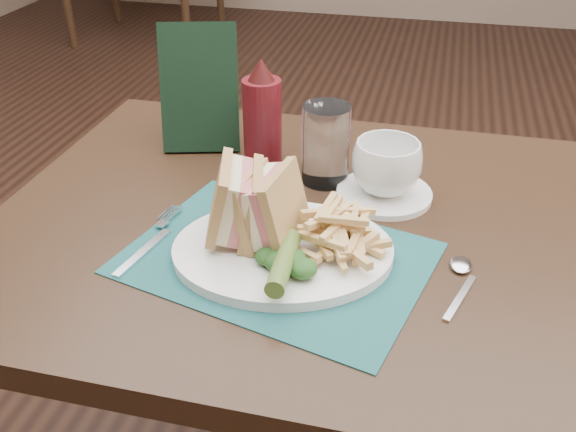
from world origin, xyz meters
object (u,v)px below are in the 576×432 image
object	(u,v)px
plate	(283,251)
table_main	(294,391)
sandwich_half_b	(256,203)
saucer	(384,194)
placemat	(277,258)
sandwich_half_a	(219,201)
ketchup_bottle	(262,113)
check_presenter	(199,88)
coffee_cup	(386,167)
drinking_glass	(326,144)

from	to	relation	value
plate	table_main	bearing A→B (deg)	80.99
sandwich_half_b	saucer	distance (m)	0.25
placemat	sandwich_half_a	bearing A→B (deg)	169.95
ketchup_bottle	placemat	bearing A→B (deg)	-70.78
sandwich_half_a	table_main	bearing A→B (deg)	34.42
check_presenter	coffee_cup	bearing A→B (deg)	-34.01
sandwich_half_b	check_presenter	size ratio (longest dim) A/B	0.47
saucer	drinking_glass	bearing A→B (deg)	162.81
coffee_cup	ketchup_bottle	world-z (taller)	ketchup_bottle
sandwich_half_a	sandwich_half_b	distance (m)	0.05
sandwich_half_b	drinking_glass	size ratio (longest dim) A/B	0.81
plate	sandwich_half_b	distance (m)	0.07
sandwich_half_b	ketchup_bottle	size ratio (longest dim) A/B	0.56
placemat	drinking_glass	xyz separation A→B (m)	(0.02, 0.23, 0.06)
sandwich_half_a	sandwich_half_b	xyz separation A→B (m)	(0.05, 0.01, -0.00)
placemat	sandwich_half_a	xyz separation A→B (m)	(-0.08, 0.01, 0.07)
sandwich_half_a	coffee_cup	xyz separation A→B (m)	(0.21, 0.19, -0.02)
drinking_glass	ketchup_bottle	size ratio (longest dim) A/B	0.70
check_presenter	table_main	bearing A→B (deg)	-58.69
placemat	sandwich_half_a	distance (m)	0.11
table_main	plate	bearing A→B (deg)	-85.97
sandwich_half_b	drinking_glass	bearing A→B (deg)	83.04
drinking_glass	ketchup_bottle	distance (m)	0.12
placemat	saucer	size ratio (longest dim) A/B	2.63
saucer	coffee_cup	world-z (taller)	coffee_cup
placemat	ketchup_bottle	bearing A→B (deg)	109.22
table_main	saucer	world-z (taller)	saucer
check_presenter	saucer	bearing A→B (deg)	-34.01
sandwich_half_b	coffee_cup	bearing A→B (deg)	56.53
plate	drinking_glass	world-z (taller)	drinking_glass
placemat	plate	bearing A→B (deg)	43.91
plate	drinking_glass	size ratio (longest dim) A/B	2.31
saucer	ketchup_bottle	size ratio (longest dim) A/B	0.81
saucer	sandwich_half_b	bearing A→B (deg)	-131.29
ketchup_bottle	sandwich_half_b	bearing A→B (deg)	-76.31
saucer	drinking_glass	size ratio (longest dim) A/B	1.15
ketchup_bottle	table_main	bearing A→B (deg)	-59.43
placemat	sandwich_half_a	world-z (taller)	sandwich_half_a
table_main	coffee_cup	world-z (taller)	coffee_cup
drinking_glass	plate	bearing A→B (deg)	-93.78
sandwich_half_a	saucer	bearing A→B (deg)	27.35
saucer	check_presenter	xyz separation A→B (m)	(-0.34, 0.11, 0.10)
plate	check_presenter	xyz separation A→B (m)	(-0.23, 0.31, 0.10)
sandwich_half_a	check_presenter	xyz separation A→B (m)	(-0.14, 0.30, 0.04)
plate	sandwich_half_b	world-z (taller)	sandwich_half_b
coffee_cup	saucer	bearing A→B (deg)	116.57
sandwich_half_b	ketchup_bottle	xyz separation A→B (m)	(-0.06, 0.24, 0.02)
table_main	ketchup_bottle	size ratio (longest dim) A/B	4.84
sandwich_half_a	placemat	bearing A→B (deg)	-24.84
placemat	plate	size ratio (longest dim) A/B	1.32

